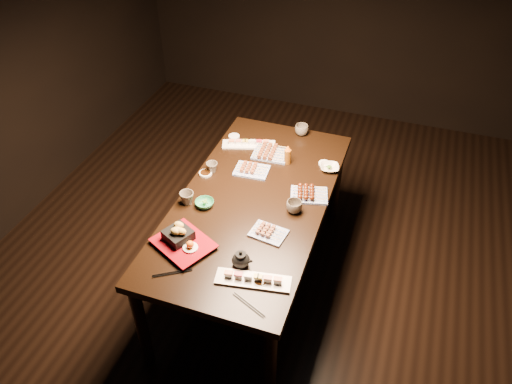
% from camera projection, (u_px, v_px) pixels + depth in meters
% --- Properties ---
extents(ground, '(5.00, 5.00, 0.00)m').
position_uv_depth(ground, '(255.00, 273.00, 3.65)').
color(ground, black).
rests_on(ground, ground).
extents(dining_table, '(0.94, 1.82, 0.75)m').
position_uv_depth(dining_table, '(254.00, 241.00, 3.38)').
color(dining_table, black).
rests_on(dining_table, ground).
extents(sushi_platter_near, '(0.41, 0.18, 0.05)m').
position_uv_depth(sushi_platter_near, '(253.00, 278.00, 2.61)').
color(sushi_platter_near, white).
rests_on(sushi_platter_near, dining_table).
extents(sushi_platter_far, '(0.39, 0.21, 0.05)m').
position_uv_depth(sushi_platter_far, '(249.00, 143.00, 3.59)').
color(sushi_platter_far, white).
rests_on(sushi_platter_far, dining_table).
extents(yakitori_plate_center, '(0.24, 0.18, 0.06)m').
position_uv_depth(yakitori_plate_center, '(252.00, 168.00, 3.34)').
color(yakitori_plate_center, '#828EB6').
rests_on(yakitori_plate_center, dining_table).
extents(yakitori_plate_right, '(0.22, 0.18, 0.05)m').
position_uv_depth(yakitori_plate_right, '(269.00, 231.00, 2.88)').
color(yakitori_plate_right, '#828EB6').
rests_on(yakitori_plate_right, dining_table).
extents(yakitori_plate_left, '(0.25, 0.19, 0.06)m').
position_uv_depth(yakitori_plate_left, '(271.00, 151.00, 3.49)').
color(yakitori_plate_left, '#828EB6').
rests_on(yakitori_plate_left, dining_table).
extents(tsukune_plate, '(0.27, 0.22, 0.06)m').
position_uv_depth(tsukune_plate, '(309.00, 193.00, 3.14)').
color(tsukune_plate, '#828EB6').
rests_on(tsukune_plate, dining_table).
extents(edamame_bowl_green, '(0.14, 0.14, 0.04)m').
position_uv_depth(edamame_bowl_green, '(205.00, 203.00, 3.08)').
color(edamame_bowl_green, '#2C8753').
rests_on(edamame_bowl_green, dining_table).
extents(edamame_bowl_cream, '(0.16, 0.16, 0.03)m').
position_uv_depth(edamame_bowl_cream, '(330.00, 168.00, 3.37)').
color(edamame_bowl_cream, beige).
rests_on(edamame_bowl_cream, dining_table).
extents(tempura_tray, '(0.40, 0.37, 0.12)m').
position_uv_depth(tempura_tray, '(183.00, 238.00, 2.79)').
color(tempura_tray, black).
rests_on(tempura_tray, dining_table).
extents(teacup_near_left, '(0.10, 0.10, 0.08)m').
position_uv_depth(teacup_near_left, '(187.00, 198.00, 3.08)').
color(teacup_near_left, brown).
rests_on(teacup_near_left, dining_table).
extents(teacup_mid_right, '(0.11, 0.11, 0.08)m').
position_uv_depth(teacup_mid_right, '(294.00, 207.00, 3.03)').
color(teacup_mid_right, brown).
rests_on(teacup_mid_right, dining_table).
extents(teacup_far_left, '(0.09, 0.09, 0.07)m').
position_uv_depth(teacup_far_left, '(212.00, 167.00, 3.34)').
color(teacup_far_left, brown).
rests_on(teacup_far_left, dining_table).
extents(teacup_far_right, '(0.12, 0.12, 0.08)m').
position_uv_depth(teacup_far_right, '(302.00, 130.00, 3.69)').
color(teacup_far_right, brown).
rests_on(teacup_far_right, dining_table).
extents(teapot, '(0.12, 0.12, 0.10)m').
position_uv_depth(teapot, '(241.00, 258.00, 2.68)').
color(teapot, black).
rests_on(teapot, dining_table).
extents(condiment_bottle, '(0.05, 0.05, 0.14)m').
position_uv_depth(condiment_bottle, '(288.00, 154.00, 3.39)').
color(condiment_bottle, brown).
rests_on(condiment_bottle, dining_table).
extents(sauce_dish_west, '(0.10, 0.10, 0.02)m').
position_uv_depth(sauce_dish_west, '(206.00, 173.00, 3.33)').
color(sauce_dish_west, white).
rests_on(sauce_dish_west, dining_table).
extents(sauce_dish_east, '(0.08, 0.08, 0.01)m').
position_uv_depth(sauce_dish_east, '(324.00, 164.00, 3.42)').
color(sauce_dish_east, white).
rests_on(sauce_dish_east, dining_table).
extents(sauce_dish_se, '(0.11, 0.11, 0.02)m').
position_uv_depth(sauce_dish_se, '(260.00, 281.00, 2.61)').
color(sauce_dish_se, white).
rests_on(sauce_dish_se, dining_table).
extents(sauce_dish_nw, '(0.10, 0.10, 0.01)m').
position_uv_depth(sauce_dish_nw, '(234.00, 137.00, 3.68)').
color(sauce_dish_nw, white).
rests_on(sauce_dish_nw, dining_table).
extents(chopsticks_near, '(0.19, 0.13, 0.01)m').
position_uv_depth(chopsticks_near, '(172.00, 273.00, 2.66)').
color(chopsticks_near, black).
rests_on(chopsticks_near, dining_table).
extents(chopsticks_se, '(0.20, 0.11, 0.01)m').
position_uv_depth(chopsticks_se, '(249.00, 305.00, 2.50)').
color(chopsticks_se, black).
rests_on(chopsticks_se, dining_table).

